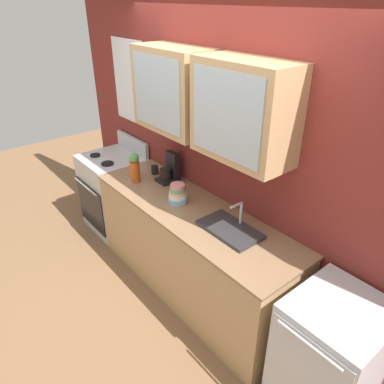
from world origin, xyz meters
name	(u,v)px	position (x,y,z in m)	size (l,w,h in m)	color
ground_plane	(190,288)	(0.00, 0.00, 0.00)	(10.00, 10.00, 0.00)	brown
back_wall_unit	(219,146)	(-0.01, 0.33, 1.43)	(4.69, 0.46, 2.58)	maroon
counter	(190,251)	(0.00, 0.00, 0.46)	(2.23, 0.66, 0.92)	tan
stove_range	(115,192)	(-1.45, 0.00, 0.47)	(0.67, 0.68, 1.10)	silver
sink_faucet	(230,229)	(0.46, 0.03, 0.94)	(0.50, 0.29, 0.23)	#2D2D30
bowl_stack	(178,194)	(-0.17, -0.01, 1.00)	(0.17, 0.17, 0.17)	#8CB7E0
vase	(135,167)	(-0.75, -0.09, 1.07)	(0.10, 0.10, 0.30)	#BF4C19
cup_near_sink	(155,170)	(-0.78, 0.16, 0.97)	(0.11, 0.07, 0.09)	black
dishwasher	(329,358)	(1.46, 0.00, 0.46)	(0.56, 0.65, 0.92)	silver
coffee_maker	(170,170)	(-0.56, 0.19, 1.03)	(0.17, 0.20, 0.29)	black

